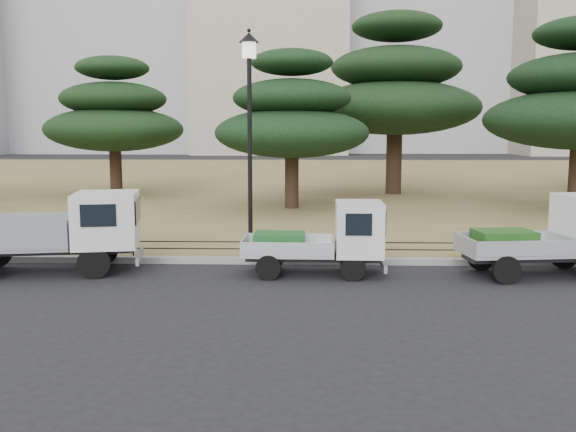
{
  "coord_description": "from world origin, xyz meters",
  "views": [
    {
      "loc": [
        0.48,
        -13.3,
        3.33
      ],
      "look_at": [
        0.0,
        2.0,
        1.3
      ],
      "focal_mm": 40.0,
      "sensor_mm": 36.0,
      "label": 1
    }
  ],
  "objects_px": {
    "truck_kei_front": "(325,239)",
    "street_lamp": "(250,107)",
    "truck_large": "(56,229)",
    "truck_kei_rear": "(552,236)"
  },
  "relations": [
    {
      "from": "truck_kei_front",
      "to": "street_lamp",
      "type": "xyz_separation_m",
      "value": [
        -1.86,
        1.49,
        3.08
      ]
    },
    {
      "from": "truck_kei_front",
      "to": "street_lamp",
      "type": "relative_size",
      "value": 0.58
    },
    {
      "from": "truck_large",
      "to": "truck_kei_rear",
      "type": "xyz_separation_m",
      "value": [
        11.56,
        0.03,
        -0.12
      ]
    },
    {
      "from": "truck_kei_front",
      "to": "street_lamp",
      "type": "bearing_deg",
      "value": 142.38
    },
    {
      "from": "truck_kei_front",
      "to": "truck_large",
      "type": "bearing_deg",
      "value": -179.14
    },
    {
      "from": "truck_kei_rear",
      "to": "street_lamp",
      "type": "relative_size",
      "value": 0.67
    },
    {
      "from": "truck_kei_front",
      "to": "truck_kei_rear",
      "type": "xyz_separation_m",
      "value": [
        5.25,
        0.05,
        0.08
      ]
    },
    {
      "from": "truck_kei_front",
      "to": "truck_kei_rear",
      "type": "height_order",
      "value": "truck_kei_rear"
    },
    {
      "from": "truck_large",
      "to": "truck_kei_front",
      "type": "xyz_separation_m",
      "value": [
        6.31,
        -0.02,
        -0.2
      ]
    },
    {
      "from": "street_lamp",
      "to": "truck_kei_front",
      "type": "bearing_deg",
      "value": -38.66
    }
  ]
}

